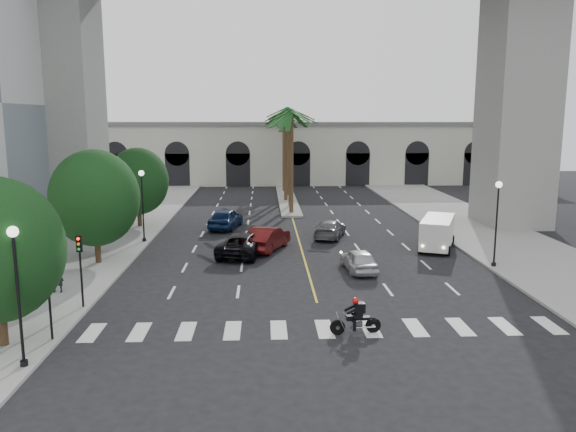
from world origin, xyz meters
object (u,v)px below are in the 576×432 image
at_px(lamp_post_left_near, 17,285).
at_px(traffic_signal_far, 80,259).
at_px(car_c, 244,244).
at_px(lamp_post_left_far, 142,200).
at_px(car_b, 267,238).
at_px(pedestrian_b, 48,266).
at_px(car_d, 330,229).
at_px(car_a, 359,260).
at_px(car_e, 226,218).
at_px(motorcycle_rider, 357,317).
at_px(cargo_van, 437,232).
at_px(traffic_signal_near, 48,283).
at_px(lamp_post_right, 497,216).
at_px(pedestrian_a, 57,275).

height_order(lamp_post_left_near, traffic_signal_far, lamp_post_left_near).
distance_m(lamp_post_left_near, car_c, 18.74).
xyz_separation_m(lamp_post_left_far, car_c, (7.43, -3.98, -2.45)).
bearing_deg(car_b, pedestrian_b, 54.52).
distance_m(car_b, car_d, 6.23).
height_order(lamp_post_left_near, car_a, lamp_post_left_near).
bearing_deg(car_e, motorcycle_rider, 118.50).
xyz_separation_m(car_a, cargo_van, (6.42, 5.47, 0.54)).
bearing_deg(traffic_signal_near, motorcycle_rider, 1.92).
distance_m(car_d, cargo_van, 8.18).
relative_size(lamp_post_left_near, car_a, 1.34).
bearing_deg(car_b, lamp_post_left_far, 5.87).
height_order(car_c, pedestrian_b, pedestrian_b).
height_order(traffic_signal_far, cargo_van, traffic_signal_far).
xyz_separation_m(motorcycle_rider, car_d, (1.13, 19.43, -0.04)).
xyz_separation_m(traffic_signal_far, car_e, (5.52, 19.78, -1.65)).
bearing_deg(lamp_post_left_far, car_e, 43.25).
height_order(car_d, pedestrian_b, pedestrian_b).
xyz_separation_m(traffic_signal_far, car_a, (14.36, 6.25, -1.83)).
bearing_deg(traffic_signal_near, lamp_post_left_near, -92.29).
xyz_separation_m(traffic_signal_far, car_c, (7.33, 10.52, -1.74)).
xyz_separation_m(car_b, pedestrian_b, (-12.04, -7.76, 0.25)).
distance_m(lamp_post_left_far, car_d, 14.14).
height_order(lamp_post_left_far, motorcycle_rider, lamp_post_left_far).
relative_size(lamp_post_left_far, pedestrian_b, 2.86).
bearing_deg(lamp_post_left_near, car_a, 41.40).
bearing_deg(car_d, car_a, 110.44).
bearing_deg(motorcycle_rider, lamp_post_left_near, -173.64).
height_order(lamp_post_left_near, lamp_post_left_far, same).
relative_size(lamp_post_right, car_d, 1.14).
distance_m(car_c, car_e, 9.43).
distance_m(traffic_signal_near, pedestrian_b, 8.89).
relative_size(motorcycle_rider, pedestrian_b, 1.19).
xyz_separation_m(lamp_post_right, pedestrian_a, (-24.72, -4.13, -2.13)).
relative_size(car_a, car_e, 0.79).
distance_m(car_c, pedestrian_b, 12.24).
height_order(lamp_post_right, car_b, lamp_post_right).
bearing_deg(lamp_post_left_near, traffic_signal_far, 89.12).
xyz_separation_m(lamp_post_left_near, pedestrian_a, (-1.92, 8.87, -2.13)).
xyz_separation_m(motorcycle_rider, cargo_van, (8.17, 15.30, 0.50)).
bearing_deg(lamp_post_left_far, motorcycle_rider, -54.87).
bearing_deg(pedestrian_b, traffic_signal_near, -48.86).
bearing_deg(car_c, car_b, -123.21).
bearing_deg(traffic_signal_far, lamp_post_left_near, -90.88).
relative_size(traffic_signal_near, car_e, 0.72).
bearing_deg(cargo_van, car_e, 175.00).
relative_size(car_b, car_d, 1.08).
distance_m(lamp_post_right, car_a, 8.72).
relative_size(lamp_post_left_near, car_d, 1.14).
bearing_deg(lamp_post_left_far, car_b, -15.84).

